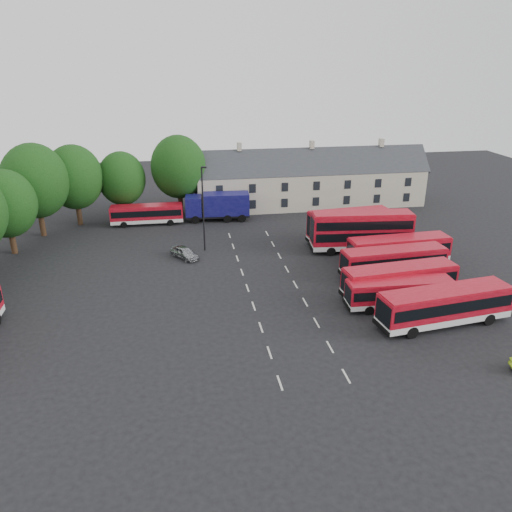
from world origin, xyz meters
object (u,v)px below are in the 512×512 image
object	(u,v)px
box_truck	(218,205)
lamppost	(203,207)
bus_dd_south	(361,229)
silver_car	(185,253)
bus_row_a	(445,304)

from	to	relation	value
box_truck	lamppost	distance (m)	12.33
bus_dd_south	box_truck	distance (m)	21.61
bus_dd_south	box_truck	bearing A→B (deg)	141.48
silver_car	bus_dd_south	bearing A→B (deg)	-37.92
bus_dd_south	silver_car	size ratio (longest dim) A/B	3.02
bus_row_a	lamppost	bearing A→B (deg)	124.86
box_truck	silver_car	bearing A→B (deg)	-107.24
silver_car	bus_row_a	bearing A→B (deg)	-75.99
bus_row_a	silver_car	distance (m)	29.08
silver_car	lamppost	xyz separation A→B (m)	(2.50, 2.12, 4.78)
lamppost	bus_row_a	bearing A→B (deg)	-47.87
box_truck	lamppost	bearing A→B (deg)	-99.65
box_truck	lamppost	world-z (taller)	lamppost
bus_row_a	lamppost	distance (m)	28.97
bus_dd_south	silver_car	xyz separation A→B (m)	(-20.89, 1.22, -2.09)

